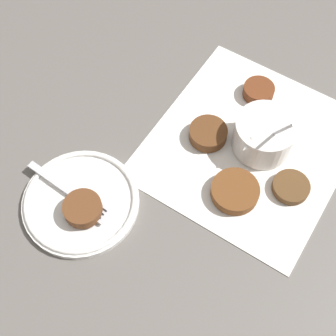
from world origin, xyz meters
The scene contains 10 objects.
ground_plane centered at (0.00, 0.00, 0.00)m, with size 4.00×4.00×0.00m, color #605B56.
napkin centered at (-0.01, 0.01, 0.00)m, with size 0.40×0.38×0.00m.
sauce_bowl centered at (-0.02, 0.02, 0.03)m, with size 0.11×0.10×0.12m.
fritter_0 centered at (0.08, 0.05, 0.01)m, with size 0.08×0.08×0.02m.
fritter_1 centered at (0.03, -0.06, 0.01)m, with size 0.07×0.07×0.02m.
fritter_2 centered at (-0.10, -0.05, 0.01)m, with size 0.06×0.06×0.02m.
fritter_3 centered at (0.01, 0.11, 0.01)m, with size 0.06×0.06×0.01m.
serving_plate centered at (0.27, -0.12, 0.01)m, with size 0.19×0.19×0.02m.
fritter_on_plate centered at (0.28, -0.10, 0.03)m, with size 0.06×0.06×0.02m.
fork centered at (0.27, -0.13, 0.02)m, with size 0.04×0.17×0.00m.
Camera 1 is at (0.40, 0.20, 0.69)m, focal length 50.00 mm.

